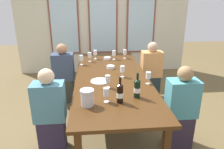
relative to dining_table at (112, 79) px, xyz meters
The scene contains 22 objects.
ground_plane 0.68m from the dining_table, ahead, with size 12.00×12.00×0.00m, color brown.
back_wall_with_windows 2.52m from the dining_table, 90.00° to the left, with size 4.28×0.10×2.90m.
dining_table is the anchor object (origin of this frame).
white_plate_0 0.29m from the dining_table, 131.93° to the right, with size 0.27×0.27×0.01m, color white.
metal_pitcher 0.99m from the dining_table, 111.04° to the right, with size 0.16×0.16×0.19m.
wine_bottle_0 0.89m from the dining_table, 88.87° to the right, with size 0.08×0.08×0.31m.
wine_bottle_1 0.82m from the dining_table, 72.65° to the right, with size 0.08×0.08×0.31m.
tasting_bowl_0 0.93m from the dining_table, 90.10° to the left, with size 0.13×0.13×0.04m, color white.
tasting_bowl_1 0.37m from the dining_table, 87.50° to the left, with size 0.13×0.13×0.05m, color white.
wine_glass_0 0.48m from the dining_table, 101.56° to the right, with size 0.07×0.07×0.17m.
wine_glass_1 0.81m from the dining_table, 127.72° to the left, with size 0.07×0.07×0.17m.
wine_glass_2 1.03m from the dining_table, 103.16° to the left, with size 0.07×0.07×0.17m.
wine_glass_3 0.62m from the dining_table, 36.70° to the right, with size 0.07×0.07×0.17m.
wine_glass_4 0.88m from the dining_table, 99.10° to the right, with size 0.07×0.07×0.17m.
wine_glass_5 0.89m from the dining_table, 112.47° to the left, with size 0.07×0.07×0.17m.
wine_glass_6 1.05m from the dining_table, 70.34° to the left, with size 0.07×0.07×0.17m.
wine_glass_7 0.94m from the dining_table, 81.94° to the left, with size 0.07×0.07×0.17m.
wine_glass_8 0.24m from the dining_table, 18.51° to the right, with size 0.07×0.07×0.17m.
seated_person_0 1.08m from the dining_table, 140.02° to the right, with size 0.38×0.24×1.11m.
seated_person_1 1.12m from the dining_table, 42.03° to the right, with size 0.38×0.24×1.11m.
seated_person_2 1.09m from the dining_table, 139.62° to the left, with size 0.38×0.24×1.11m.
seated_person_3 1.10m from the dining_table, 40.72° to the left, with size 0.38×0.24×1.11m.
Camera 1 is at (-0.27, -3.06, 1.89)m, focal length 34.34 mm.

